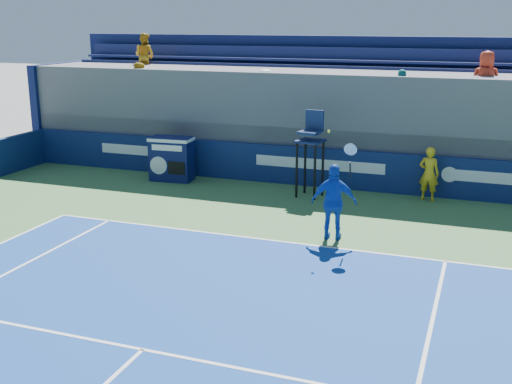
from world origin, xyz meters
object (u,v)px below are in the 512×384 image
(match_clock, at_px, (172,158))
(umpire_chair, at_px, (311,144))
(tennis_player, at_px, (334,202))
(ball_person, at_px, (429,174))

(match_clock, xyz_separation_m, umpire_chair, (4.60, -0.33, 0.79))
(match_clock, distance_m, tennis_player, 7.19)
(match_clock, relative_size, tennis_player, 0.54)
(match_clock, bearing_deg, ball_person, 2.75)
(umpire_chair, height_order, tennis_player, tennis_player)
(match_clock, bearing_deg, umpire_chair, -4.07)
(tennis_player, bearing_deg, match_clock, 148.32)
(tennis_player, bearing_deg, ball_person, 67.46)
(ball_person, relative_size, match_clock, 1.10)
(ball_person, bearing_deg, tennis_player, 73.99)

